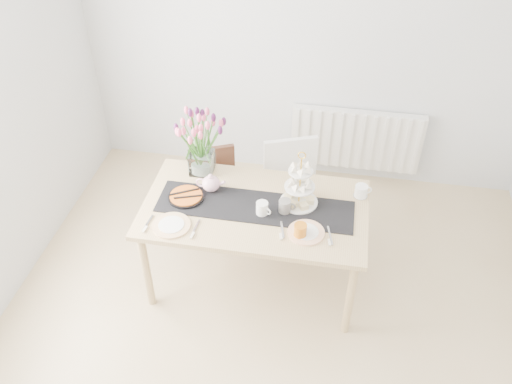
% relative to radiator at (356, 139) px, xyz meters
% --- Properties ---
extents(room_shell, '(4.50, 4.50, 4.50)m').
position_rel_radiator_xyz_m(room_shell, '(-0.50, -2.19, 0.85)').
color(room_shell, tan).
rests_on(room_shell, ground).
extents(radiator, '(1.20, 0.08, 0.60)m').
position_rel_radiator_xyz_m(radiator, '(0.00, 0.00, 0.00)').
color(radiator, white).
rests_on(radiator, room_shell).
extents(dining_table, '(1.60, 0.90, 0.75)m').
position_rel_radiator_xyz_m(dining_table, '(-0.70, -1.44, 0.22)').
color(dining_table, tan).
rests_on(dining_table, ground).
extents(chair_brown, '(0.51, 0.51, 0.77)m').
position_rel_radiator_xyz_m(chair_brown, '(-1.13, -0.89, -0.01)').
color(chair_brown, '#361D13').
rests_on(chair_brown, ground).
extents(chair_white, '(0.56, 0.56, 0.88)m').
position_rel_radiator_xyz_m(chair_white, '(-0.49, -0.85, 0.06)').
color(chair_white, white).
rests_on(chair_white, ground).
extents(table_runner, '(1.40, 0.35, 0.01)m').
position_rel_radiator_xyz_m(table_runner, '(-0.70, -1.44, 0.30)').
color(table_runner, black).
rests_on(table_runner, dining_table).
extents(tulip_vase, '(0.63, 0.63, 0.53)m').
position_rel_radiator_xyz_m(tulip_vase, '(-1.17, -1.10, 0.64)').
color(tulip_vase, silver).
rests_on(tulip_vase, dining_table).
extents(cake_stand, '(0.27, 0.27, 0.40)m').
position_rel_radiator_xyz_m(cake_stand, '(-0.40, -1.34, 0.41)').
color(cake_stand, gold).
rests_on(cake_stand, dining_table).
extents(teapot, '(0.21, 0.18, 0.14)m').
position_rel_radiator_xyz_m(teapot, '(-1.05, -1.31, 0.37)').
color(teapot, silver).
rests_on(teapot, dining_table).
extents(cream_jug, '(0.12, 0.12, 0.09)m').
position_rel_radiator_xyz_m(cream_jug, '(0.04, -1.18, 0.35)').
color(cream_jug, white).
rests_on(cream_jug, dining_table).
extents(tart_tin, '(0.26, 0.26, 0.03)m').
position_rel_radiator_xyz_m(tart_tin, '(-1.21, -1.43, 0.32)').
color(tart_tin, black).
rests_on(tart_tin, dining_table).
extents(mug_grey, '(0.09, 0.09, 0.10)m').
position_rel_radiator_xyz_m(mug_grey, '(-0.48, -1.45, 0.35)').
color(mug_grey, slate).
rests_on(mug_grey, dining_table).
extents(mug_white, '(0.11, 0.11, 0.10)m').
position_rel_radiator_xyz_m(mug_white, '(-0.64, -1.50, 0.35)').
color(mug_white, white).
rests_on(mug_white, dining_table).
extents(mug_orange, '(0.11, 0.11, 0.10)m').
position_rel_radiator_xyz_m(mug_orange, '(-0.35, -1.68, 0.35)').
color(mug_orange, '#CA6E16').
rests_on(mug_orange, dining_table).
extents(plate_left, '(0.29, 0.29, 0.01)m').
position_rel_radiator_xyz_m(plate_left, '(-1.23, -1.73, 0.31)').
color(plate_left, silver).
rests_on(plate_left, dining_table).
extents(plate_right, '(0.31, 0.31, 0.01)m').
position_rel_radiator_xyz_m(plate_right, '(-0.31, -1.64, 0.31)').
color(plate_right, white).
rests_on(plate_right, dining_table).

